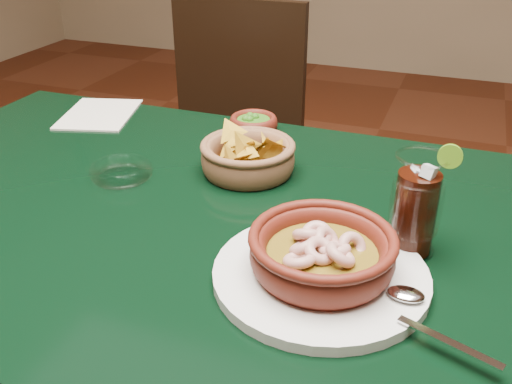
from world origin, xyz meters
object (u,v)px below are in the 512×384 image
(dining_table, at_px, (183,256))
(chip_basket, at_px, (248,157))
(shrimp_plate, at_px, (322,258))
(dining_chair, at_px, (224,151))
(cola_drink, at_px, (416,206))

(dining_table, xyz_separation_m, chip_basket, (0.06, 0.15, 0.13))
(dining_table, height_order, chip_basket, chip_basket)
(dining_table, xyz_separation_m, shrimp_plate, (0.26, -0.11, 0.13))
(dining_chair, relative_size, chip_basket, 4.63)
(shrimp_plate, xyz_separation_m, cola_drink, (0.10, 0.11, 0.04))
(dining_chair, bearing_deg, cola_drink, -49.90)
(chip_basket, distance_m, cola_drink, 0.34)
(dining_table, relative_size, dining_chair, 1.29)
(chip_basket, bearing_deg, shrimp_plate, -52.21)
(dining_table, relative_size, cola_drink, 7.18)
(shrimp_plate, bearing_deg, cola_drink, 47.89)
(dining_chair, xyz_separation_m, cola_drink, (0.60, -0.71, 0.31))
(dining_table, relative_size, chip_basket, 5.99)
(cola_drink, bearing_deg, dining_chair, 130.10)
(dining_chair, bearing_deg, chip_basket, -62.08)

